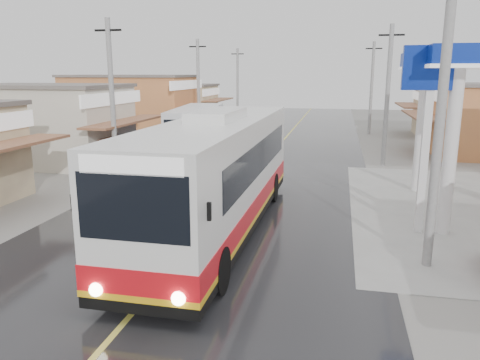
% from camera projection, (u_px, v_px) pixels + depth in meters
% --- Properties ---
extents(ground, '(120.00, 120.00, 0.00)m').
position_uv_depth(ground, '(191.00, 247.00, 14.69)').
color(ground, slate).
rests_on(ground, ground).
extents(road, '(12.00, 90.00, 0.02)m').
position_uv_depth(road, '(265.00, 161.00, 28.99)').
color(road, black).
rests_on(road, ground).
extents(centre_line, '(0.15, 90.00, 0.01)m').
position_uv_depth(centre_line, '(265.00, 161.00, 28.99)').
color(centre_line, '#D8CC4C').
rests_on(centre_line, road).
extents(shopfronts_left, '(11.00, 44.00, 5.20)m').
position_uv_depth(shopfronts_left, '(98.00, 147.00, 34.49)').
color(shopfronts_left, tan).
rests_on(shopfronts_left, ground).
extents(utility_poles_left, '(1.60, 50.00, 8.00)m').
position_uv_depth(utility_poles_left, '(165.00, 155.00, 31.37)').
color(utility_poles_left, gray).
rests_on(utility_poles_left, ground).
extents(utility_poles_right, '(1.60, 36.00, 8.00)m').
position_uv_depth(utility_poles_right, '(383.00, 166.00, 27.57)').
color(utility_poles_right, gray).
rests_on(utility_poles_right, ground).
extents(coach_bus, '(3.11, 13.31, 4.14)m').
position_uv_depth(coach_bus, '(219.00, 174.00, 15.82)').
color(coach_bus, silver).
rests_on(coach_bus, road).
extents(second_bus, '(3.69, 9.56, 3.09)m').
position_uv_depth(second_bus, '(197.00, 129.00, 31.30)').
color(second_bus, silver).
rests_on(second_bus, road).
extents(cyclist, '(0.95, 1.96, 2.02)m').
position_uv_depth(cyclist, '(150.00, 173.00, 22.36)').
color(cyclist, black).
rests_on(cyclist, ground).
extents(tricycle_near, '(2.05, 2.63, 1.78)m').
position_uv_depth(tricycle_near, '(114.00, 151.00, 26.55)').
color(tricycle_near, '#26262D').
rests_on(tricycle_near, ground).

